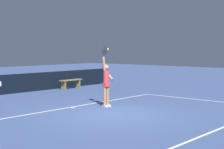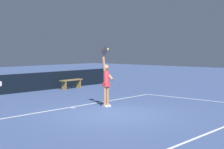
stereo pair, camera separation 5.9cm
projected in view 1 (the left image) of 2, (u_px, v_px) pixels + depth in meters
The scene contains 5 objects.
ground_plane at pixel (112, 114), 12.07m from camera, with size 60.00×60.00×0.00m, color #405586.
court_lines at pixel (129, 117), 11.58m from camera, with size 10.34×5.95×0.00m.
tennis_player at pixel (106, 82), 13.61m from camera, with size 0.45×0.46×2.38m.
tennis_ball at pixel (108, 49), 13.40m from camera, with size 0.06×0.06×0.06m.
courtside_bench_near at pixel (71, 82), 19.59m from camera, with size 1.51×0.45×0.52m.
Camera 1 is at (-9.02, -7.82, 2.26)m, focal length 56.54 mm.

